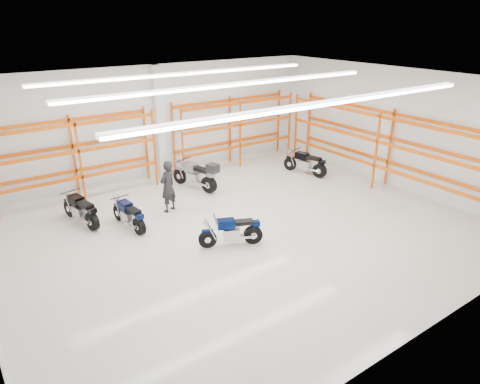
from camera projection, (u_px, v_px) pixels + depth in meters
ground at (244, 229)px, 13.39m from camera, size 14.00×14.00×0.00m
room_shell at (244, 126)px, 12.16m from camera, size 14.02×12.02×4.51m
motorcycle_main at (234, 232)px, 12.31m from camera, size 1.77×0.93×0.92m
motorcycle_back_a at (81, 211)px, 13.58m from camera, size 0.75×2.00×0.99m
motorcycle_back_b at (129, 216)px, 13.32m from camera, size 0.61×1.86×0.91m
motorcycle_back_c at (198, 175)px, 16.30m from camera, size 1.02×2.26×1.18m
motorcycle_back_d at (307, 164)px, 17.89m from camera, size 0.83×1.99×1.00m
standing_man at (168, 186)px, 14.34m from camera, size 0.77×0.64×1.79m
structural_column at (159, 123)px, 16.95m from camera, size 0.32×0.32×4.50m
pallet_racking_back_left at (76, 151)px, 15.07m from camera, size 5.67×0.87×3.00m
pallet_racking_back_right at (235, 125)px, 18.66m from camera, size 5.67×0.87×3.00m
pallet_racking_side at (384, 141)px, 16.12m from camera, size 0.87×9.07×3.00m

